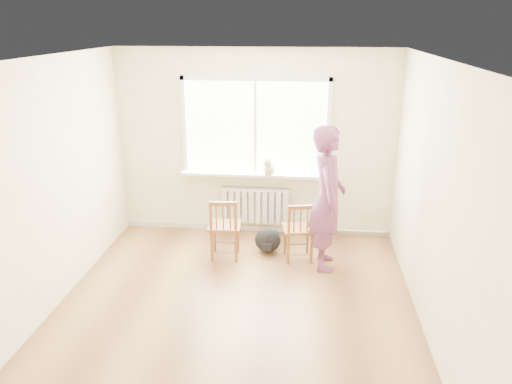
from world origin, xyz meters
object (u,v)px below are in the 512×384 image
(chair_left, at_px, (224,229))
(chair_right, at_px, (299,231))
(cat, at_px, (269,167))
(backpack, at_px, (268,240))
(person, at_px, (327,198))

(chair_left, height_order, chair_right, chair_left)
(cat, distance_m, backpack, 1.04)
(chair_left, xyz_separation_m, backpack, (0.56, 0.25, -0.25))
(person, relative_size, cat, 4.15)
(chair_left, relative_size, backpack, 2.40)
(chair_left, height_order, backpack, chair_left)
(chair_right, distance_m, cat, 1.08)
(person, xyz_separation_m, backpack, (-0.77, 0.31, -0.75))
(chair_left, height_order, person, person)
(cat, bearing_deg, chair_right, -51.97)
(chair_left, relative_size, chair_right, 1.04)
(chair_left, distance_m, backpack, 0.66)
(person, bearing_deg, cat, 40.21)
(chair_right, relative_size, backpack, 2.31)
(chair_right, bearing_deg, person, 150.82)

